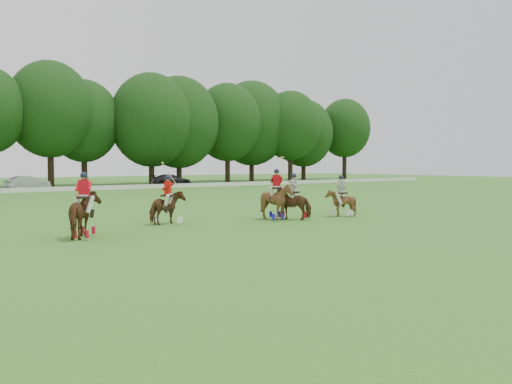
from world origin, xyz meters
TOP-DOWN VIEW (x-y plane):
  - ground at (0.00, 0.00)m, footprint 180.00×180.00m
  - boundary_rail at (0.00, 38.00)m, footprint 120.00×0.10m
  - car_mid at (2.40, 42.50)m, footprint 4.53×2.38m
  - car_right at (18.86, 42.50)m, footprint 5.03×3.02m
  - polo_red_a at (-6.96, 3.55)m, footprint 1.90×2.24m
  - polo_red_b at (-2.23, 5.77)m, footprint 1.95×1.94m
  - polo_red_c at (2.88, 4.26)m, footprint 2.10×2.15m
  - polo_stripe_a at (3.71, 3.96)m, footprint 1.72×1.97m
  - polo_stripe_b at (6.57, 3.53)m, footprint 1.42×1.52m
  - polo_ball at (4.21, 2.43)m, footprint 0.09×0.09m

SIDE VIEW (x-z plane):
  - ground at x=0.00m, z-range 0.00..0.00m
  - polo_ball at x=4.21m, z-range 0.00..0.09m
  - boundary_rail at x=0.00m, z-range 0.00..0.44m
  - car_right at x=18.86m, z-range 0.00..1.37m
  - car_mid at x=2.40m, z-range 0.00..1.42m
  - polo_stripe_b at x=6.57m, z-range -0.32..1.82m
  - polo_red_b at x=-2.23m, z-range -0.60..2.16m
  - polo_stripe_a at x=3.71m, z-range -0.32..1.93m
  - polo_red_a at x=-6.96m, z-range -0.32..2.11m
  - polo_red_c at x=2.88m, z-range -0.60..2.42m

